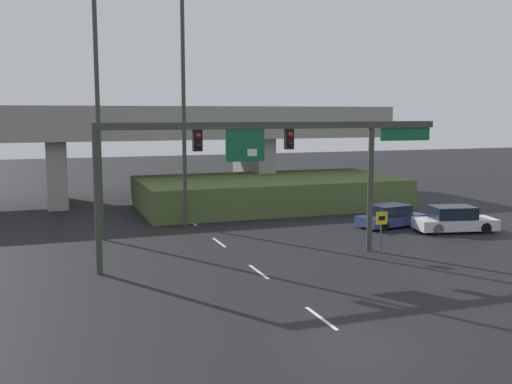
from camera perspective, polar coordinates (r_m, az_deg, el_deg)
ground_plane at (r=18.68m, az=9.40°, el=-14.02°), size 160.00×160.00×0.00m
lane_markings at (r=31.94m, az=-3.53°, el=-4.82°), size 0.14×27.42×0.01m
signal_gantry at (r=27.48m, az=1.25°, el=4.15°), size 16.58×0.44×6.43m
speed_limit_sign at (r=29.04m, az=11.84°, el=-3.27°), size 0.60×0.11×2.24m
highway_light_pole_near at (r=32.97m, az=-14.86°, el=8.22°), size 0.70×0.36×13.97m
highway_light_pole_far at (r=35.94m, az=-6.93°, el=9.74°), size 0.70×0.36×15.73m
overpass_bridge at (r=47.78m, az=-9.18°, el=5.46°), size 36.82×8.66×7.32m
grass_embankment at (r=43.86m, az=1.25°, el=-0.02°), size 18.75×9.78×2.12m
parked_sedan_near_right at (r=37.03m, az=12.72°, el=-2.29°), size 4.48×2.53×1.35m
parked_sedan_mid_right at (r=36.48m, az=18.37°, el=-2.54°), size 4.87×2.73×1.49m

